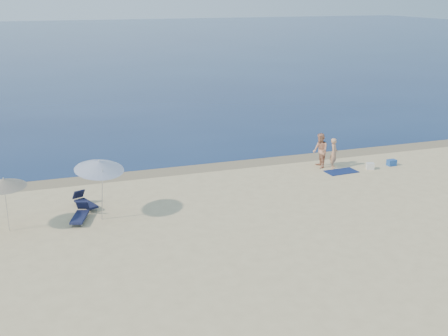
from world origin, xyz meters
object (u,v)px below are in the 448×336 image
object	(u,v)px
blue_cooler	(392,163)
umbrella_near	(99,166)
person_right	(320,151)
person_left	(334,153)

from	to	relation	value
blue_cooler	umbrella_near	bearing A→B (deg)	-173.21
umbrella_near	person_right	bearing A→B (deg)	-3.03
person_right	blue_cooler	bearing A→B (deg)	83.94
person_left	person_right	world-z (taller)	person_right
umbrella_near	blue_cooler	bearing A→B (deg)	-10.16
blue_cooler	umbrella_near	distance (m)	15.85
person_left	person_right	distance (m)	0.72
person_right	umbrella_near	xyz separation A→B (m)	(-11.76, -3.23, 1.32)
person_left	person_right	size ratio (longest dim) A/B	0.88
person_right	umbrella_near	size ratio (longest dim) A/B	0.70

